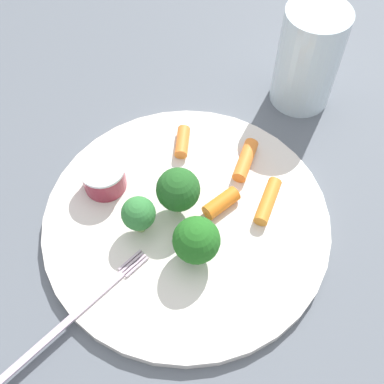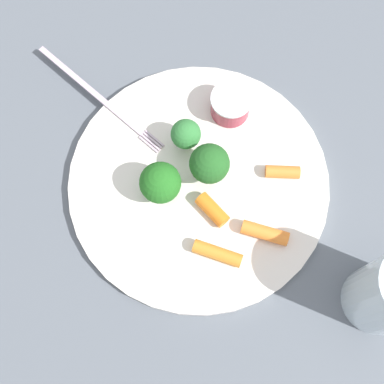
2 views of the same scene
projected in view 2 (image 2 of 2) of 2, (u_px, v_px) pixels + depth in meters
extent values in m
plane|color=slate|center=(199.00, 185.00, 0.61)|extent=(2.40, 2.40, 0.00)
cylinder|color=silver|center=(199.00, 183.00, 0.60)|extent=(0.29, 0.29, 0.01)
cylinder|color=maroon|center=(230.00, 105.00, 0.61)|extent=(0.04, 0.04, 0.03)
cylinder|color=silver|center=(231.00, 99.00, 0.60)|extent=(0.05, 0.05, 0.00)
cylinder|color=#9ABE62|center=(161.00, 190.00, 0.59)|extent=(0.01, 0.01, 0.01)
sphere|color=#23681F|center=(160.00, 183.00, 0.57)|extent=(0.04, 0.04, 0.04)
cylinder|color=#87C15B|center=(209.00, 172.00, 0.59)|extent=(0.01, 0.01, 0.02)
sphere|color=#235B22|center=(209.00, 163.00, 0.57)|extent=(0.04, 0.04, 0.04)
cylinder|color=#8CAD5B|center=(186.00, 142.00, 0.60)|extent=(0.01, 0.01, 0.02)
sphere|color=#327938|center=(186.00, 134.00, 0.58)|extent=(0.03, 0.03, 0.03)
cylinder|color=orange|center=(283.00, 172.00, 0.59)|extent=(0.04, 0.03, 0.01)
cylinder|color=orange|center=(265.00, 233.00, 0.57)|extent=(0.04, 0.05, 0.02)
cylinder|color=orange|center=(217.00, 253.00, 0.57)|extent=(0.04, 0.05, 0.01)
cylinder|color=orange|center=(212.00, 210.00, 0.58)|extent=(0.02, 0.04, 0.02)
cube|color=#C0ABBD|center=(90.00, 90.00, 0.63)|extent=(0.04, 0.17, 0.00)
cube|color=#C0ABBD|center=(155.00, 139.00, 0.61)|extent=(0.01, 0.03, 0.00)
cube|color=#C0ABBD|center=(153.00, 141.00, 0.61)|extent=(0.01, 0.03, 0.00)
cube|color=#C0ABBD|center=(151.00, 143.00, 0.61)|extent=(0.01, 0.03, 0.00)
cube|color=#C0ABBD|center=(149.00, 145.00, 0.61)|extent=(0.01, 0.03, 0.00)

